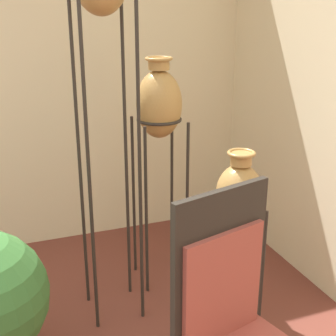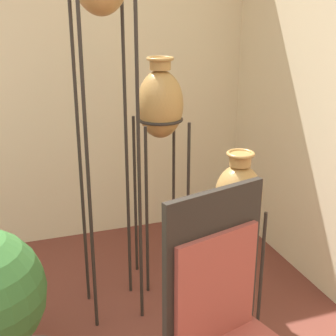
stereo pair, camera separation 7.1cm
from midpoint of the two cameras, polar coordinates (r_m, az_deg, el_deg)
The scene contains 3 objects.
vase_stand_medium at distance 2.94m, azimuth -0.24°, elevation 7.33°, with size 0.30×0.30×1.52m.
vase_stand_short at distance 2.61m, azimuth 9.34°, elevation -3.47°, with size 0.26×0.26×1.08m.
chair at distance 1.94m, azimuth 8.82°, elevation -18.78°, with size 0.60×0.59×1.18m.
Camera 2 is at (0.31, -1.41, 1.83)m, focal length 50.00 mm.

